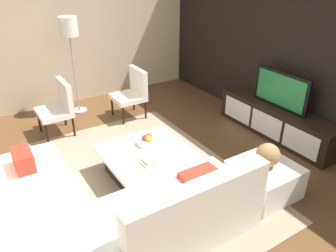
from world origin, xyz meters
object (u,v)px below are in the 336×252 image
accent_chair_near (59,105)px  ottoman (264,179)px  floor_lamp (69,33)px  accent_chair_far (133,91)px  book_stack (148,162)px  decorative_ball (268,155)px  coffee_table (148,164)px  television (281,90)px  media_console (276,121)px  sectional_couch (96,213)px  fruit_bowl (147,141)px

accent_chair_near → ottoman: (2.88, 1.61, -0.29)m
accent_chair_near → floor_lamp: (-0.68, 0.51, 0.95)m
ottoman → accent_chair_far: accent_chair_far is taller
ottoman → book_stack: size_ratio=3.53×
accent_chair_far → decorative_ball: accent_chair_far is taller
accent_chair_near → accent_chair_far: size_ratio=1.00×
coffee_table → television: bearing=87.5°
media_console → book_stack: media_console is taller
floor_lamp → decorative_ball: 3.83m
coffee_table → floor_lamp: floor_lamp is taller
decorative_ball → media_console: bearing=126.6°
television → coffee_table: bearing=-92.5°
accent_chair_near → media_console: bearing=61.8°
floor_lamp → accent_chair_far: (0.73, 0.78, -0.96)m
media_console → accent_chair_near: accent_chair_near is taller
coffee_table → accent_chair_far: accent_chair_far is taller
floor_lamp → ottoman: size_ratio=2.46×
book_stack → coffee_table: bearing=152.3°
coffee_table → ottoman: bearing=44.7°
media_console → ottoman: media_console is taller
sectional_couch → accent_chair_far: bearing=145.6°
ottoman → media_console: bearing=126.6°
television → ottoman: 1.68m
coffee_table → fruit_bowl: bearing=150.5°
television → sectional_couch: bearing=-81.1°
sectional_couch → fruit_bowl: sectional_couch is taller
accent_chair_near → decorative_ball: bearing=35.0°
decorative_ball → book_stack: size_ratio=1.44×
media_console → coffee_table: size_ratio=1.95×
television → sectional_couch: 3.31m
floor_lamp → decorative_ball: floor_lamp is taller
coffee_table → fruit_bowl: (-0.18, 0.10, 0.23)m
ottoman → accent_chair_near: bearing=-150.8°
sectional_couch → floor_lamp: 3.44m
accent_chair_near → fruit_bowl: (1.66, 0.68, -0.06)m
media_console → ottoman: size_ratio=3.00×
media_console → sectional_couch: sectional_couch is taller
fruit_bowl → accent_chair_far: size_ratio=0.32×
fruit_bowl → floor_lamp: bearing=-175.6°
book_stack → fruit_bowl: bearing=151.5°
media_console → ottoman: bearing=-53.4°
decorative_ball → accent_chair_near: bearing=-150.8°
media_console → fruit_bowl: fruit_bowl is taller
floor_lamp → television: bearing=42.2°
television → book_stack: (0.12, -2.41, -0.38)m
television → accent_chair_near: (-1.94, -2.88, -0.29)m
media_console → accent_chair_far: 2.48m
coffee_table → floor_lamp: size_ratio=0.63×
accent_chair_far → book_stack: (2.01, -0.82, -0.09)m
sectional_couch → fruit_bowl: 1.31m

